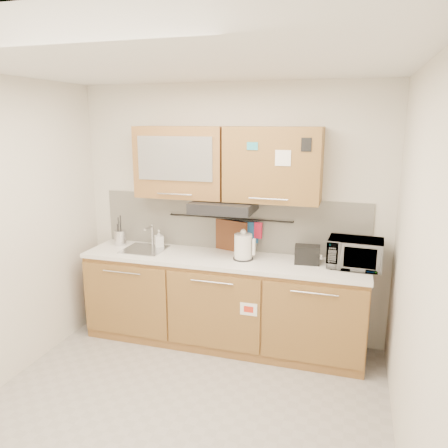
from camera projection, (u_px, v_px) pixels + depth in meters
The scene contains 20 objects.
floor at pixel (178, 414), 3.40m from camera, with size 3.20×3.20×0.00m, color #9E9993.
ceiling at pixel (168, 62), 2.80m from camera, with size 3.20×3.20×0.00m, color white.
wall_back at pixel (231, 213), 4.50m from camera, with size 3.20×3.20×0.00m, color silver.
wall_right at pixel (416, 278), 2.66m from camera, with size 3.00×3.00×0.00m, color silver.
base_cabinet at pixel (222, 306), 4.42m from camera, with size 2.80×0.64×0.88m.
countertop at pixel (222, 259), 4.30m from camera, with size 2.82×0.62×0.04m, color white.
backsplash at pixel (230, 223), 4.51m from camera, with size 2.80×0.02×0.56m, color silver.
upper_cabinets at pixel (225, 163), 4.21m from camera, with size 1.82×0.37×0.70m.
range_hood at pixel (224, 206), 4.24m from camera, with size 0.60×0.46×0.10m, color black.
sink at pixel (145, 249), 4.55m from camera, with size 0.42×0.40×0.26m.
utensil_rail at pixel (229, 218), 4.46m from camera, with size 0.02×0.02×1.30m, color black.
utensil_crock at pixel (120, 237), 4.71m from camera, with size 0.17×0.17×0.32m.
kettle at pixel (243, 247), 4.21m from camera, with size 0.22×0.19×0.30m.
toaster at pixel (307, 254), 4.09m from camera, with size 0.24×0.16×0.18m.
microwave at pixel (355, 253), 3.98m from camera, with size 0.48×0.33×0.27m, color #999999.
soap_bottle at pixel (159, 239), 4.62m from camera, with size 0.08×0.09×0.19m, color #999999.
cutting_board at pixel (231, 242), 4.50m from camera, with size 0.37×0.03×0.45m, color brown.
oven_mitt at pixel (252, 233), 4.41m from camera, with size 0.13×0.03×0.22m, color #1D5086.
dark_pouch at pixel (238, 233), 4.46m from camera, with size 0.16×0.04×0.24m, color black.
pot_holder at pixel (256, 230), 4.39m from camera, with size 0.13×0.02×0.16m, color red.
Camera 1 is at (1.20, -2.74, 2.24)m, focal length 35.00 mm.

